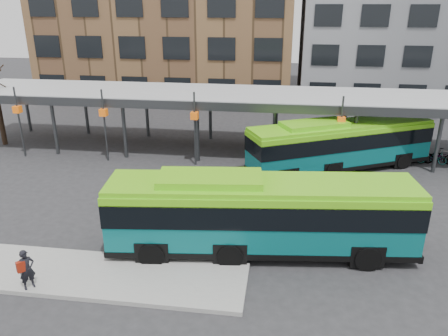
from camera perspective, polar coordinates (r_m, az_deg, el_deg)
ground at (r=19.54m, az=-0.70°, el=-10.04°), size 120.00×120.00×0.00m
boarding_island at (r=18.67m, az=-19.57°, el=-12.76°), size 14.00×3.00×0.18m
canopy at (r=30.15m, az=2.89°, el=9.25°), size 40.00×6.53×4.80m
building_grey at (r=50.34m, az=24.97°, el=19.21°), size 24.00×14.00×20.00m
bus_front at (r=18.32m, az=4.68°, el=-5.86°), size 12.91×4.07×3.50m
bus_rear at (r=28.20m, az=14.91°, el=3.08°), size 11.76×7.66×3.28m
pedestrian at (r=17.78m, az=-24.39°, el=-11.97°), size 0.65×0.67×1.56m
bike_rack at (r=32.07m, az=26.82°, el=1.33°), size 5.84×1.27×1.05m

